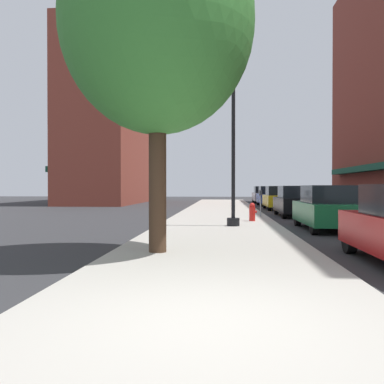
{
  "coord_description": "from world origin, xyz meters",
  "views": [
    {
      "loc": [
        0.2,
        -4.7,
        1.61
      ],
      "look_at": [
        -1.32,
        15.15,
        1.36
      ],
      "focal_mm": 39.07,
      "sensor_mm": 36.0,
      "label": 1
    }
  ],
  "objects": [
    {
      "name": "parking_meter_near",
      "position": [
        2.05,
        16.56,
        0.95
      ],
      "size": [
        0.14,
        0.09,
        1.31
      ],
      "color": "slate",
      "rests_on": "sidewalk_slab"
    },
    {
      "name": "lamppost",
      "position": [
        0.55,
        11.22,
        3.2
      ],
      "size": [
        0.48,
        0.48,
        5.9
      ],
      "color": "black",
      "rests_on": "sidewalk_slab"
    },
    {
      "name": "car_green",
      "position": [
        4.0,
        11.09,
        0.81
      ],
      "size": [
        1.8,
        4.3,
        1.66
      ],
      "rotation": [
        0.0,
        0.0,
        0.03
      ],
      "color": "black",
      "rests_on": "ground"
    },
    {
      "name": "car_black",
      "position": [
        4.0,
        18.12,
        0.81
      ],
      "size": [
        1.8,
        4.3,
        1.66
      ],
      "rotation": [
        0.0,
        0.0,
        0.02
      ],
      "color": "black",
      "rests_on": "ground"
    },
    {
      "name": "sidewalk_slab",
      "position": [
        0.0,
        19.0,
        0.06
      ],
      "size": [
        4.8,
        50.0,
        0.12
      ],
      "primitive_type": "cube",
      "color": "#A8A399",
      "rests_on": "ground"
    },
    {
      "name": "ground_plane",
      "position": [
        4.0,
        18.0,
        0.0
      ],
      "size": [
        90.0,
        90.0,
        0.0
      ],
      "primitive_type": "plane",
      "color": "#2D2D30"
    },
    {
      "name": "car_silver",
      "position": [
        4.0,
        36.96,
        0.81
      ],
      "size": [
        1.8,
        4.3,
        1.66
      ],
      "rotation": [
        0.0,
        0.0,
        0.03
      ],
      "color": "black",
      "rests_on": "ground"
    },
    {
      "name": "building_far_background",
      "position": [
        -11.01,
        37.0,
        7.97
      ],
      "size": [
        6.8,
        18.0,
        15.97
      ],
      "color": "brown",
      "rests_on": "ground"
    },
    {
      "name": "tree_near",
      "position": [
        -1.31,
        4.72,
        5.31
      ],
      "size": [
        4.4,
        4.4,
        7.74
      ],
      "color": "#422D1E",
      "rests_on": "sidewalk_slab"
    },
    {
      "name": "car_blue",
      "position": [
        4.0,
        31.02,
        0.81
      ],
      "size": [
        1.8,
        4.3,
        1.66
      ],
      "rotation": [
        0.0,
        0.0,
        0.03
      ],
      "color": "black",
      "rests_on": "ground"
    },
    {
      "name": "fire_hydrant",
      "position": [
        1.43,
        13.54,
        0.52
      ],
      "size": [
        0.33,
        0.26,
        0.79
      ],
      "color": "red",
      "rests_on": "sidewalk_slab"
    },
    {
      "name": "car_yellow",
      "position": [
        4.0,
        25.01,
        0.81
      ],
      "size": [
        1.8,
        4.3,
        1.66
      ],
      "rotation": [
        0.0,
        0.0,
        0.02
      ],
      "color": "black",
      "rests_on": "ground"
    }
  ]
}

